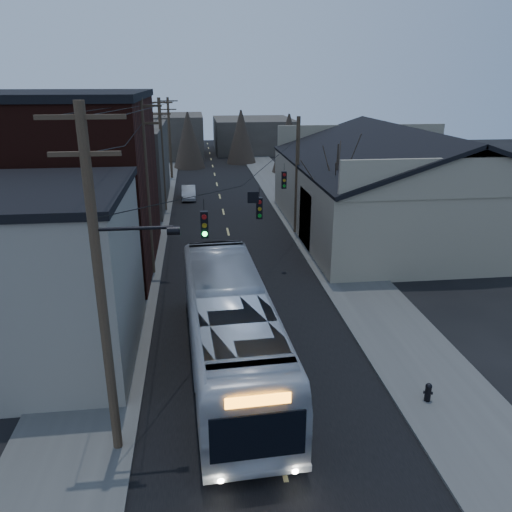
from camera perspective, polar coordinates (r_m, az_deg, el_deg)
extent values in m
plane|color=black|center=(15.13, 4.25, -27.05)|extent=(160.00, 160.00, 0.00)
cube|color=black|center=(41.68, -3.59, 4.37)|extent=(9.00, 110.00, 0.02)
cube|color=#474744|center=(41.82, -12.54, 4.06)|extent=(4.00, 110.00, 0.12)
cube|color=#474744|center=(42.51, 5.21, 4.70)|extent=(4.00, 110.00, 0.12)
cube|color=gray|center=(21.64, -24.65, -2.48)|extent=(8.00, 8.00, 7.00)
cube|color=black|center=(31.70, -21.13, 7.46)|extent=(10.00, 12.00, 10.00)
cube|color=#39342D|center=(47.31, -15.88, 9.84)|extent=(9.00, 14.00, 7.00)
cube|color=gray|center=(39.23, 16.24, 6.40)|extent=(16.00, 20.00, 5.00)
cube|color=black|center=(37.19, 10.99, 12.09)|extent=(8.16, 20.60, 2.86)
cube|color=black|center=(40.33, 22.11, 11.60)|extent=(8.16, 20.60, 2.86)
cube|color=#39342D|center=(75.66, -9.99, 13.35)|extent=(10.00, 12.00, 6.00)
cube|color=#39342D|center=(81.11, -0.33, 13.69)|extent=(12.00, 14.00, 5.00)
cone|color=black|center=(32.24, 9.06, 6.18)|extent=(0.40, 0.40, 7.20)
cylinder|color=#382B1E|center=(14.61, -17.28, -4.47)|extent=(0.28, 0.28, 10.50)
cube|color=#382B1E|center=(13.46, -19.42, 14.76)|extent=(2.20, 0.12, 0.12)
cylinder|color=#382B1E|center=(28.90, -12.34, 7.26)|extent=(0.28, 0.28, 10.00)
cube|color=#382B1E|center=(28.31, -13.04, 16.38)|extent=(2.20, 0.12, 0.12)
cylinder|color=#382B1E|center=(43.68, -10.66, 11.14)|extent=(0.28, 0.28, 9.50)
cube|color=#382B1E|center=(43.27, -11.04, 16.84)|extent=(2.20, 0.12, 0.12)
cylinder|color=#382B1E|center=(58.56, -9.82, 13.05)|extent=(0.28, 0.28, 9.00)
cube|color=#382B1E|center=(58.25, -10.06, 17.06)|extent=(2.20, 0.12, 0.12)
cylinder|color=#382B1E|center=(36.50, 4.71, 8.97)|extent=(0.28, 0.28, 8.50)
cube|color=black|center=(18.35, -5.92, 3.59)|extent=(0.28, 0.20, 1.00)
cube|color=black|center=(23.02, 0.38, 5.48)|extent=(0.28, 0.20, 1.00)
cube|color=black|center=(29.12, 3.22, 8.67)|extent=(0.28, 0.20, 1.00)
imported|color=silver|center=(19.69, -3.00, -8.15)|extent=(3.67, 13.21, 3.64)
imported|color=#A9ABB0|center=(48.65, -7.70, 7.20)|extent=(1.35, 3.77, 1.24)
cylinder|color=black|center=(19.42, 19.05, -14.66)|extent=(0.22, 0.22, 0.56)
sphere|color=black|center=(19.25, 19.15, -13.90)|extent=(0.24, 0.24, 0.24)
cylinder|color=black|center=(19.39, 19.06, -14.54)|extent=(0.34, 0.21, 0.11)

